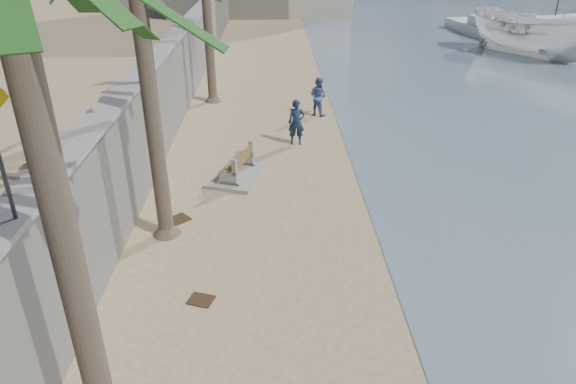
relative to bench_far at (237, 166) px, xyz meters
name	(u,v)px	position (x,y,z in m)	size (l,w,h in m)	color
seawall	(185,65)	(-3.05, 9.48, 1.33)	(0.45, 70.00, 3.50)	gray
wall_cap	(182,27)	(-3.05, 9.48, 3.13)	(0.80, 70.00, 0.12)	gray
bench_far	(237,166)	(0.00, 0.00, 0.00)	(2.18, 2.67, 0.97)	gray
person_a	(297,119)	(2.19, 3.11, 0.62)	(0.75, 0.51, 2.08)	#142339
person_b	(318,94)	(3.36, 6.76, 0.55)	(0.94, 0.73, 1.96)	#465A91
boat_cruiser	(534,31)	(18.84, 18.76, 1.24)	(3.50, 3.60, 4.12)	silver
yacht_far	(480,30)	(18.48, 27.11, -0.07)	(8.10, 2.27, 1.50)	silver
sailboat_west	(554,20)	(27.54, 32.69, -0.11)	(7.12, 3.53, 8.73)	silver
debris_c	(177,220)	(-1.63, -2.91, -0.41)	(0.69, 0.55, 0.03)	#382616
debris_d	(201,300)	(-0.48, -6.67, -0.41)	(0.57, 0.46, 0.03)	#382616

